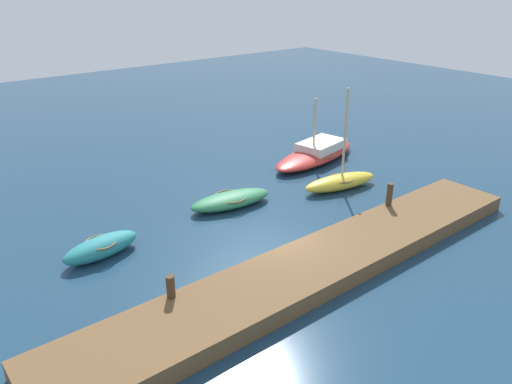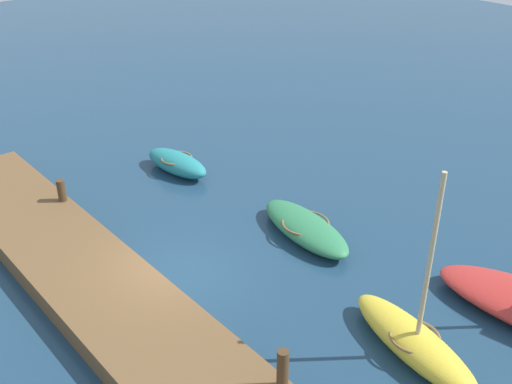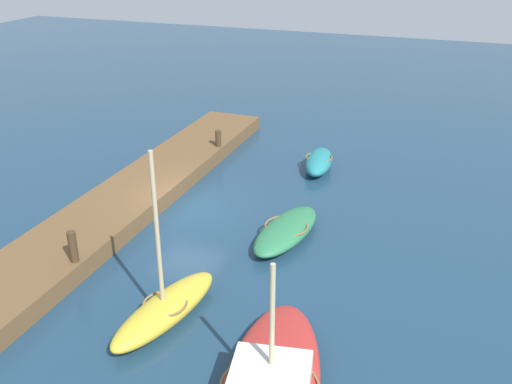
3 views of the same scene
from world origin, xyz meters
TOP-DOWN VIEW (x-y plane):
  - ground_plane at (0.00, 0.00)m, footprint 84.00×84.00m
  - dock_platform at (0.00, -2.18)m, footprint 20.54×2.93m
  - rowboat_green at (0.90, 4.38)m, footprint 4.16×2.02m
  - rowboat_yellow at (6.44, 2.64)m, footprint 4.28×1.95m
  - dinghy_teal at (-5.62, 3.84)m, footprint 3.19×1.52m
  - sailboat_red at (8.50, 6.40)m, footprint 7.06×3.46m
  - mooring_post_west at (-5.31, -0.96)m, footprint 0.28×0.28m
  - mooring_post_mid_west at (5.57, -0.96)m, footprint 0.26×0.26m

SIDE VIEW (x-z plane):
  - ground_plane at x=0.00m, z-range 0.00..0.00m
  - dock_platform at x=0.00m, z-range 0.00..0.64m
  - rowboat_green at x=0.90m, z-range 0.01..0.67m
  - dinghy_teal at x=-5.62m, z-range 0.01..0.79m
  - rowboat_yellow at x=6.44m, z-range -2.13..2.96m
  - sailboat_red at x=8.50m, z-range -1.40..2.28m
  - mooring_post_west at x=-5.31m, z-range 0.64..1.40m
  - mooring_post_mid_west at x=5.57m, z-range 0.64..1.66m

